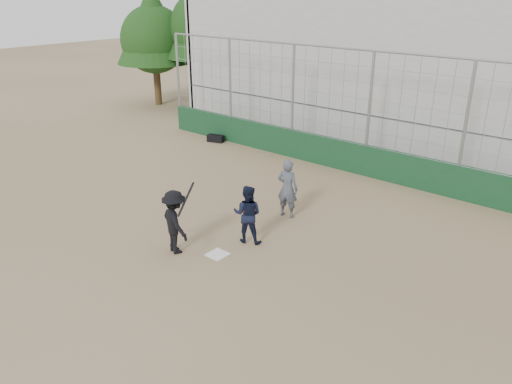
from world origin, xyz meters
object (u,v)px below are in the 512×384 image
Objects in this scene: batter_at_plate at (175,222)px; umpire at (287,191)px; catcher_crouched at (248,223)px; equipment_bag at (216,138)px.

umpire is (0.82, 3.26, -0.05)m from batter_at_plate.
catcher_crouched is at bearing 84.30° from umpire.
catcher_crouched is 0.70× the size of umpire.
batter_at_plate reaches higher than equipment_bag.
equipment_bag is at bearing 128.36° from batter_at_plate.
batter_at_plate is 1.18× the size of umpire.
batter_at_plate is 3.36m from umpire.
batter_at_plate is 1.76m from catcher_crouched.
umpire is 7.42m from equipment_bag.
batter_at_plate is at bearing -51.64° from equipment_bag.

